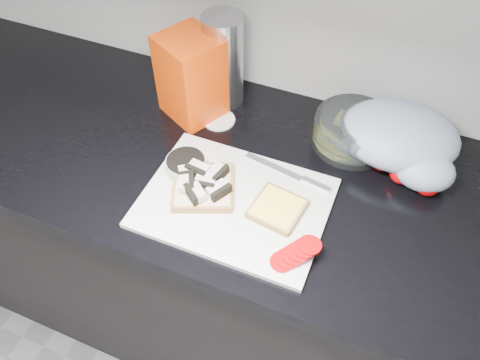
{
  "coord_description": "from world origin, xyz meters",
  "views": [
    {
      "loc": [
        0.15,
        0.5,
        1.72
      ],
      "look_at": [
        -0.1,
        1.11,
        0.95
      ],
      "focal_mm": 35.0,
      "sensor_mm": 36.0,
      "label": 1
    }
  ],
  "objects_px": {
    "glass_bowl": "(353,131)",
    "steel_canister": "(223,61)",
    "cutting_board": "(235,203)",
    "bread_bag": "(191,77)"
  },
  "relations": [
    {
      "from": "cutting_board",
      "to": "bread_bag",
      "type": "bearing_deg",
      "value": 131.7
    },
    {
      "from": "steel_canister",
      "to": "glass_bowl",
      "type": "bearing_deg",
      "value": -5.83
    },
    {
      "from": "cutting_board",
      "to": "glass_bowl",
      "type": "xyz_separation_m",
      "value": [
        0.19,
        0.29,
        0.03
      ]
    },
    {
      "from": "cutting_board",
      "to": "steel_canister",
      "type": "distance_m",
      "value": 0.38
    },
    {
      "from": "glass_bowl",
      "to": "steel_canister",
      "type": "bearing_deg",
      "value": 174.17
    },
    {
      "from": "glass_bowl",
      "to": "steel_canister",
      "type": "height_order",
      "value": "steel_canister"
    },
    {
      "from": "bread_bag",
      "to": "cutting_board",
      "type": "bearing_deg",
      "value": -20.96
    },
    {
      "from": "steel_canister",
      "to": "cutting_board",
      "type": "bearing_deg",
      "value": -62.68
    },
    {
      "from": "cutting_board",
      "to": "glass_bowl",
      "type": "bearing_deg",
      "value": 56.65
    },
    {
      "from": "glass_bowl",
      "to": "steel_canister",
      "type": "xyz_separation_m",
      "value": [
        -0.35,
        0.04,
        0.08
      ]
    }
  ]
}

